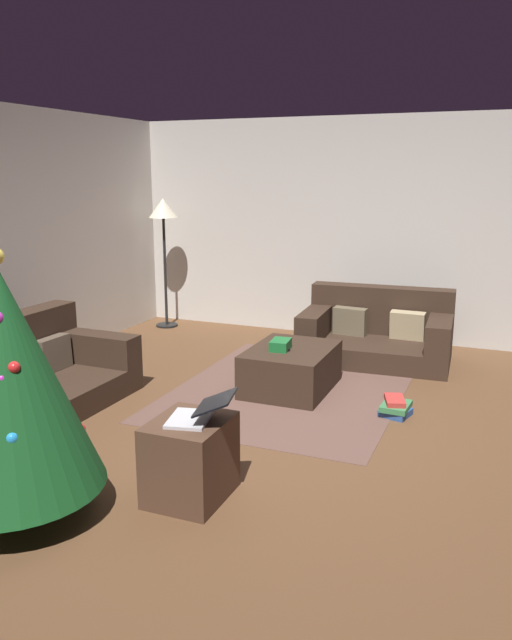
{
  "coord_description": "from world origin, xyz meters",
  "views": [
    {
      "loc": [
        -4.32,
        -1.44,
        1.97
      ],
      "look_at": [
        0.48,
        0.52,
        0.75
      ],
      "focal_mm": 35.53,
      "sensor_mm": 36.0,
      "label": 1
    }
  ],
  "objects_px": {
    "gift_box": "(281,345)",
    "side_table": "(190,459)",
    "couch_left": "(35,374)",
    "couch_right": "(377,333)",
    "ottoman": "(291,369)",
    "book_stack": "(395,407)",
    "corner_lamp": "(163,218)",
    "christmas_tree": "(6,379)",
    "laptop": "(199,413)",
    "tv_remote": "(282,349)"
  },
  "relations": [
    {
      "from": "gift_box",
      "to": "side_table",
      "type": "bearing_deg",
      "value": -175.57
    },
    {
      "from": "couch_left",
      "to": "side_table",
      "type": "xyz_separation_m",
      "value": [
        -0.9,
        -1.98,
        -0.03
      ]
    },
    {
      "from": "couch_right",
      "to": "ottoman",
      "type": "relative_size",
      "value": 1.7
    },
    {
      "from": "gift_box",
      "to": "book_stack",
      "type": "bearing_deg",
      "value": -100.21
    },
    {
      "from": "ottoman",
      "to": "side_table",
      "type": "xyz_separation_m",
      "value": [
        -2.12,
        -0.08,
        0.05
      ]
    },
    {
      "from": "corner_lamp",
      "to": "christmas_tree",
      "type": "bearing_deg",
      "value": -160.64
    },
    {
      "from": "ottoman",
      "to": "laptop",
      "type": "xyz_separation_m",
      "value": [
        -2.11,
        -0.14,
        0.36
      ]
    },
    {
      "from": "couch_left",
      "to": "corner_lamp",
      "type": "distance_m",
      "value": 3.17
    },
    {
      "from": "book_stack",
      "to": "couch_right",
      "type": "bearing_deg",
      "value": 17.11
    },
    {
      "from": "gift_box",
      "to": "book_stack",
      "type": "xyz_separation_m",
      "value": [
        -0.2,
        -1.09,
        -0.37
      ]
    },
    {
      "from": "side_table",
      "to": "couch_left",
      "type": "bearing_deg",
      "value": 65.6
    },
    {
      "from": "side_table",
      "to": "corner_lamp",
      "type": "xyz_separation_m",
      "value": [
        3.83,
        2.39,
        1.15
      ]
    },
    {
      "from": "couch_left",
      "to": "side_table",
      "type": "relative_size",
      "value": 2.92
    },
    {
      "from": "side_table",
      "to": "laptop",
      "type": "bearing_deg",
      "value": -77.31
    },
    {
      "from": "tv_remote",
      "to": "couch_right",
      "type": "bearing_deg",
      "value": 2.72
    },
    {
      "from": "christmas_tree",
      "to": "gift_box",
      "type": "bearing_deg",
      "value": -14.84
    },
    {
      "from": "couch_right",
      "to": "gift_box",
      "type": "relative_size",
      "value": 6.75
    },
    {
      "from": "side_table",
      "to": "corner_lamp",
      "type": "bearing_deg",
      "value": 31.97
    },
    {
      "from": "side_table",
      "to": "book_stack",
      "type": "relative_size",
      "value": 1.63
    },
    {
      "from": "gift_box",
      "to": "christmas_tree",
      "type": "bearing_deg",
      "value": 165.16
    },
    {
      "from": "couch_right",
      "to": "side_table",
      "type": "height_order",
      "value": "couch_right"
    },
    {
      "from": "tv_remote",
      "to": "side_table",
      "type": "distance_m",
      "value": 2.04
    },
    {
      "from": "couch_right",
      "to": "corner_lamp",
      "type": "relative_size",
      "value": 0.97
    },
    {
      "from": "couch_right",
      "to": "corner_lamp",
      "type": "bearing_deg",
      "value": -11.4
    },
    {
      "from": "christmas_tree",
      "to": "book_stack",
      "type": "distance_m",
      "value": 3.09
    },
    {
      "from": "couch_left",
      "to": "tv_remote",
      "type": "height_order",
      "value": "couch_left"
    },
    {
      "from": "tv_remote",
      "to": "christmas_tree",
      "type": "relative_size",
      "value": 0.1
    },
    {
      "from": "laptop",
      "to": "ottoman",
      "type": "bearing_deg",
      "value": 3.88
    },
    {
      "from": "ottoman",
      "to": "corner_lamp",
      "type": "xyz_separation_m",
      "value": [
        1.71,
        2.31,
        1.2
      ]
    },
    {
      "from": "couch_left",
      "to": "ottoman",
      "type": "distance_m",
      "value": 2.25
    },
    {
      "from": "couch_left",
      "to": "laptop",
      "type": "relative_size",
      "value": 3.38
    },
    {
      "from": "ottoman",
      "to": "laptop",
      "type": "bearing_deg",
      "value": -176.12
    },
    {
      "from": "christmas_tree",
      "to": "laptop",
      "type": "xyz_separation_m",
      "value": [
        0.58,
        -0.91,
        -0.28
      ]
    },
    {
      "from": "christmas_tree",
      "to": "book_stack",
      "type": "xyz_separation_m",
      "value": [
        2.4,
        -1.78,
        -0.77
      ]
    },
    {
      "from": "tv_remote",
      "to": "book_stack",
      "type": "relative_size",
      "value": 0.5
    },
    {
      "from": "couch_right",
      "to": "side_table",
      "type": "relative_size",
      "value": 3.05
    },
    {
      "from": "ottoman",
      "to": "corner_lamp",
      "type": "bearing_deg",
      "value": 53.42
    },
    {
      "from": "tv_remote",
      "to": "side_table",
      "type": "height_order",
      "value": "side_table"
    },
    {
      "from": "tv_remote",
      "to": "book_stack",
      "type": "xyz_separation_m",
      "value": [
        -0.19,
        -1.07,
        -0.34
      ]
    },
    {
      "from": "laptop",
      "to": "gift_box",
      "type": "bearing_deg",
      "value": 6.13
    },
    {
      "from": "couch_left",
      "to": "christmas_tree",
      "type": "bearing_deg",
      "value": 38.45
    },
    {
      "from": "tv_remote",
      "to": "christmas_tree",
      "type": "xyz_separation_m",
      "value": [
        -2.6,
        0.7,
        0.43
      ]
    },
    {
      "from": "christmas_tree",
      "to": "corner_lamp",
      "type": "height_order",
      "value": "corner_lamp"
    },
    {
      "from": "tv_remote",
      "to": "book_stack",
      "type": "bearing_deg",
      "value": -74.59
    },
    {
      "from": "gift_box",
      "to": "corner_lamp",
      "type": "bearing_deg",
      "value": 51.22
    },
    {
      "from": "tv_remote",
      "to": "christmas_tree",
      "type": "bearing_deg",
      "value": -169.59
    },
    {
      "from": "book_stack",
      "to": "corner_lamp",
      "type": "height_order",
      "value": "corner_lamp"
    },
    {
      "from": "ottoman",
      "to": "laptop",
      "type": "distance_m",
      "value": 2.14
    },
    {
      "from": "couch_right",
      "to": "christmas_tree",
      "type": "bearing_deg",
      "value": 68.89
    },
    {
      "from": "couch_right",
      "to": "couch_left",
      "type": "bearing_deg",
      "value": 43.07
    }
  ]
}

